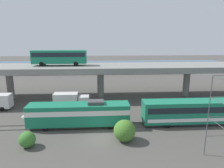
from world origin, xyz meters
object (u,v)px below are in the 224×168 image
(parked_car_6, at_px, (33,67))
(parked_car_3, at_px, (87,67))
(parked_car_5, at_px, (137,67))
(parked_car_2, at_px, (111,65))
(train_locomotive, at_px, (74,113))
(service_truck_west, at_px, (70,100))
(transit_bus_on_overpass, at_px, (60,56))
(train_coach_lead, at_px, (206,111))
(parked_car_0, at_px, (63,67))
(parked_car_1, at_px, (137,65))
(parked_car_4, at_px, (95,66))

(parked_car_6, bearing_deg, parked_car_3, 179.37)
(parked_car_5, xyz_separation_m, parked_car_6, (-40.22, 1.45, -0.00))
(parked_car_2, bearing_deg, parked_car_5, 148.16)
(parked_car_2, bearing_deg, train_locomotive, 80.86)
(train_locomotive, height_order, service_truck_west, train_locomotive)
(transit_bus_on_overpass, height_order, service_truck_west, transit_bus_on_overpass)
(train_coach_lead, distance_m, parked_car_6, 65.44)
(train_locomotive, height_order, parked_car_0, train_locomotive)
(parked_car_3, bearing_deg, parked_car_1, -171.65)
(transit_bus_on_overpass, distance_m, parked_car_0, 34.89)
(parked_car_0, height_order, parked_car_3, same)
(train_coach_lead, relative_size, parked_car_0, 5.00)
(parked_car_4, bearing_deg, parked_car_3, -135.90)
(train_locomotive, distance_m, transit_bus_on_overpass, 18.51)
(transit_bus_on_overpass, height_order, parked_car_3, transit_bus_on_overpass)
(parked_car_6, bearing_deg, parked_car_1, -176.20)
(transit_bus_on_overpass, height_order, parked_car_5, transit_bus_on_overpass)
(train_coach_lead, distance_m, parked_car_5, 48.16)
(parked_car_0, xyz_separation_m, parked_car_1, (29.51, 2.23, 0.00))
(parked_car_1, relative_size, parked_car_2, 0.99)
(train_locomotive, height_order, train_coach_lead, train_locomotive)
(parked_car_5, bearing_deg, train_locomotive, 68.98)
(train_coach_lead, xyz_separation_m, parked_car_1, (-1.73, 52.26, 0.23))
(train_locomotive, xyz_separation_m, parked_car_1, (19.31, 52.26, 0.21))
(parked_car_0, height_order, parked_car_5, same)
(train_coach_lead, height_order, parked_car_2, train_coach_lead)
(train_locomotive, bearing_deg, parked_car_0, -78.48)
(parked_car_3, xyz_separation_m, parked_car_6, (-20.89, 0.23, 0.00))
(transit_bus_on_overpass, xyz_separation_m, parked_car_2, (13.58, 37.86, -7.12))
(transit_bus_on_overpass, bearing_deg, parked_car_2, 70.27)
(parked_car_0, xyz_separation_m, parked_car_6, (-11.54, -0.50, -0.00))
(train_locomotive, bearing_deg, parked_car_5, -111.02)
(transit_bus_on_overpass, xyz_separation_m, parked_car_1, (24.17, 35.97, -7.12))
(train_locomotive, relative_size, train_coach_lead, 0.81)
(parked_car_0, xyz_separation_m, parked_car_2, (18.91, 4.12, 0.00))
(parked_car_2, xyz_separation_m, parked_car_3, (-9.56, -4.85, -0.00))
(parked_car_1, height_order, parked_car_4, same)
(train_locomotive, distance_m, parked_car_0, 51.06)
(parked_car_2, height_order, parked_car_3, same)
(train_locomotive, xyz_separation_m, parked_car_3, (-0.85, 49.30, 0.20))
(parked_car_3, distance_m, parked_car_5, 19.37)
(train_locomotive, xyz_separation_m, parked_car_2, (8.72, 54.16, 0.21))
(train_coach_lead, relative_size, parked_car_1, 4.53)
(parked_car_1, distance_m, parked_car_4, 17.31)
(train_coach_lead, distance_m, parked_car_4, 55.43)
(service_truck_west, distance_m, parked_car_6, 45.52)
(parked_car_4, bearing_deg, transit_bus_on_overpass, -100.85)
(parked_car_2, bearing_deg, parked_car_4, 17.33)
(parked_car_5, bearing_deg, parked_car_2, -31.84)
(service_truck_west, height_order, parked_car_0, parked_car_0)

